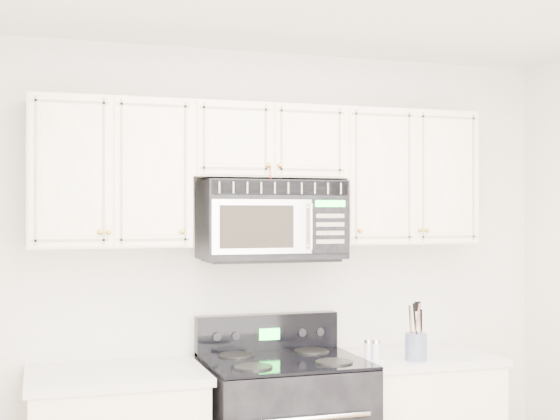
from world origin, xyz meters
name	(u,v)px	position (x,y,z in m)	size (l,w,h in m)	color
room	(393,327)	(0.00, 0.00, 1.30)	(3.51, 3.51, 2.61)	brown
upper_cabinets	(264,169)	(0.00, 1.58, 1.93)	(2.44, 0.37, 0.75)	white
microwave	(271,220)	(0.03, 1.56, 1.66)	(0.76, 0.43, 0.42)	black
utensil_crock	(416,345)	(0.73, 1.24, 1.00)	(0.11, 0.11, 0.30)	slate
shaker_salt	(368,349)	(0.51, 1.35, 0.97)	(0.04, 0.04, 0.10)	silver
shaker_pepper	(376,350)	(0.54, 1.32, 0.97)	(0.04, 0.04, 0.11)	silver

